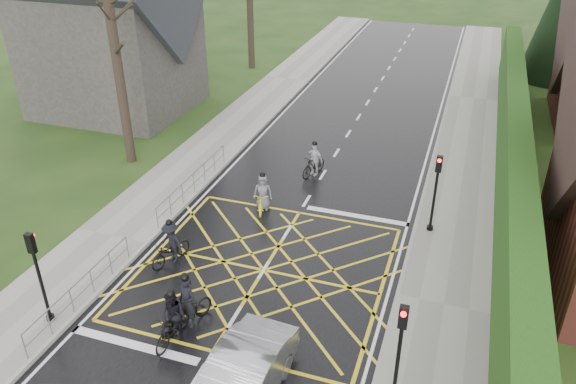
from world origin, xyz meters
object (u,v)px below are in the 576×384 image
Objects in this scene: cyclist_mid at (171,247)px; cyclist_front at (314,163)px; cyclist_rear at (187,310)px; cyclist_lead at (262,197)px; cyclist_back at (173,322)px.

cyclist_mid is 8.40m from cyclist_front.
cyclist_rear is 1.15× the size of cyclist_lead.
cyclist_mid reaches higher than cyclist_front.
cyclist_mid is 4.67m from cyclist_lead.
cyclist_back is at bearing -74.46° from cyclist_front.
cyclist_back is 1.07× the size of cyclist_front.
cyclist_lead is at bearing 87.07° from cyclist_mid.
cyclist_rear is at bearing -34.82° from cyclist_mid.
cyclist_rear is 7.09m from cyclist_lead.
cyclist_rear is 0.66m from cyclist_back.
cyclist_back is 1.01× the size of cyclist_lead.
cyclist_mid is at bearing 123.58° from cyclist_back.
cyclist_front is at bearing 88.97° from cyclist_mid.
cyclist_rear is at bearing 85.20° from cyclist_back.
cyclist_back reaches higher than cyclist_lead.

